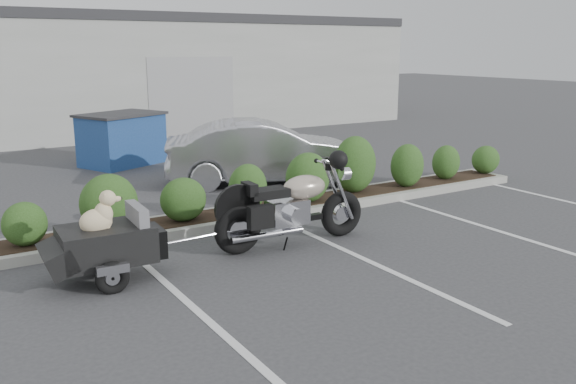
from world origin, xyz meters
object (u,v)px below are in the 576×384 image
dumpster (122,139)px  pet_trailer (105,243)px  sedan (264,152)px  motorcycle (292,208)px

dumpster → pet_trailer: bearing=-132.7°
sedan → dumpster: 4.27m
motorcycle → dumpster: motorcycle is taller
dumpster → motorcycle: bearing=-112.6°
dumpster → sedan: bearing=-87.1°
pet_trailer → sedan: size_ratio=0.48×
pet_trailer → sedan: sedan is taller
motorcycle → dumpster: size_ratio=1.06×
pet_trailer → dumpster: (2.57, 7.68, 0.16)m
sedan → dumpster: sedan is taller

